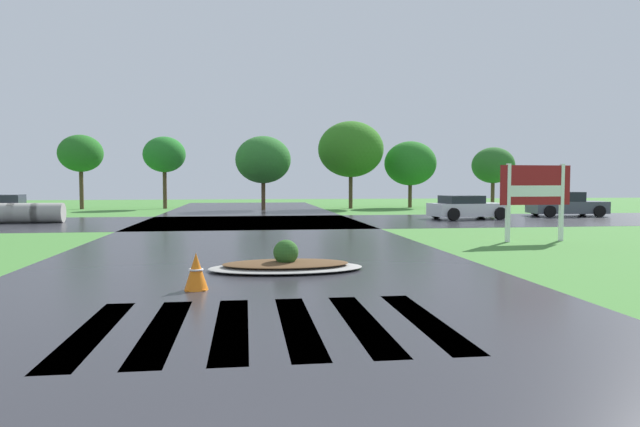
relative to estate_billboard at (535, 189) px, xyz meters
The scene contains 10 objects.
asphalt_roadway 10.47m from the estate_billboard, 152.44° to the right, with size 10.58×80.00×0.01m, color #2B2B30.
asphalt_cross_road 13.74m from the estate_billboard, 132.20° to the left, with size 90.00×9.52×0.01m, color #2B2B30.
crosswalk_stripes 13.41m from the estate_billboard, 133.53° to the right, with size 4.95×3.38×0.01m.
estate_billboard is the anchor object (origin of this frame).
median_island 9.97m from the estate_billboard, 150.06° to the right, with size 3.42×1.75×0.68m.
car_white_sedan 11.06m from the estate_billboard, 79.05° to the left, with size 4.11×2.48×1.23m.
car_blue_compact 15.20m from the estate_billboard, 55.04° to the left, with size 4.25×2.43×1.38m.
drainage_pipe_stack 22.63m from the estate_billboard, 151.27° to the left, with size 3.54×1.05×0.95m.
traffic_cone 12.50m from the estate_billboard, 146.00° to the right, with size 0.43×0.43×0.68m.
background_treeline 23.64m from the estate_billboard, 99.51° to the left, with size 33.36×6.05×6.33m.
Camera 1 is at (-0.25, -2.42, 1.97)m, focal length 31.40 mm.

